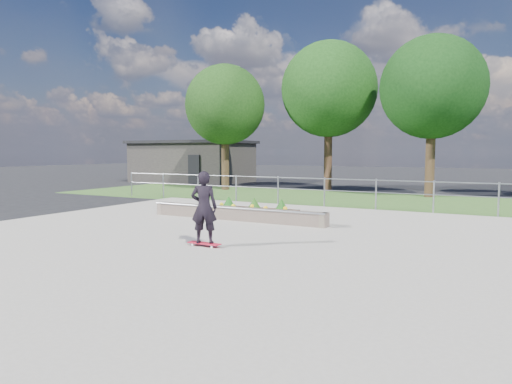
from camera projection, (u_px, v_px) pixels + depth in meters
ground at (220, 241)px, 11.22m from camera, size 120.00×120.00×0.00m
grass_verge at (350, 200)px, 20.87m from camera, size 30.00×8.00×0.02m
concrete_slab at (220, 240)px, 11.21m from camera, size 15.00×15.00×0.06m
fence at (324, 188)px, 17.73m from camera, size 20.06×0.06×1.20m
building at (192, 161)px, 33.48m from camera, size 8.40×5.40×3.00m
tree_far_left at (225, 105)px, 25.97m from camera, size 4.55×4.55×7.15m
tree_mid_left at (329, 90)px, 25.07m from camera, size 5.25×5.25×8.25m
tree_mid_right at (432, 88)px, 21.63m from camera, size 4.90×4.90×7.70m
grind_ledge at (236, 213)px, 14.24m from camera, size 6.00×0.44×0.43m
planter_bed at (251, 211)px, 15.02m from camera, size 3.00×1.20×0.61m
skateboarder at (204, 208)px, 10.18m from camera, size 0.80×0.58×1.70m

